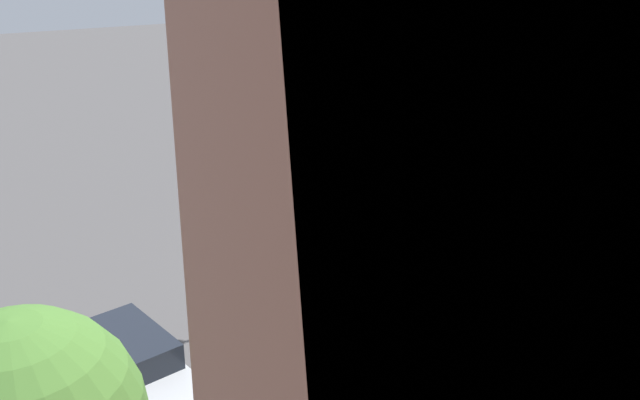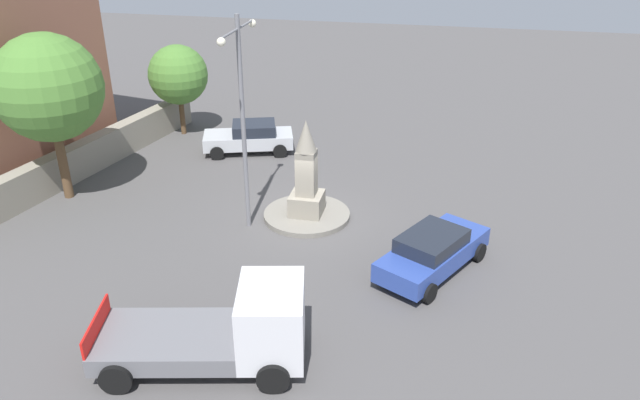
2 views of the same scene
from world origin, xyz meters
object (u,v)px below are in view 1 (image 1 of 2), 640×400
at_px(monument, 333,201).
at_px(truck_white_parked_left, 594,182).
at_px(streetlamp, 414,102).
at_px(car_blue_near_island, 353,164).
at_px(car_silver_approaching, 127,374).

bearing_deg(monument, truck_white_parked_left, 179.34).
height_order(monument, streetlamp, streetlamp).
distance_m(monument, truck_white_parked_left, 8.40).
bearing_deg(monument, car_blue_near_island, -120.12).
relative_size(monument, truck_white_parked_left, 0.65).
xyz_separation_m(car_silver_approaching, truck_white_parked_left, (-14.38, -4.10, 0.30)).
relative_size(car_blue_near_island, truck_white_parked_left, 0.83).
xyz_separation_m(streetlamp, car_blue_near_island, (-1.74, -6.84, -3.90)).
distance_m(monument, streetlamp, 3.72).
bearing_deg(streetlamp, car_blue_near_island, -104.25).
distance_m(monument, car_blue_near_island, 5.70).
bearing_deg(car_silver_approaching, monument, -145.04).
relative_size(monument, streetlamp, 0.48).
bearing_deg(car_silver_approaching, car_blue_near_island, -134.24).
bearing_deg(streetlamp, monument, -61.22).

